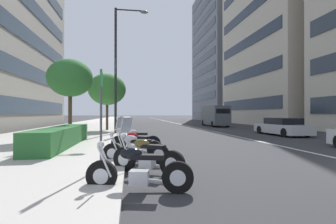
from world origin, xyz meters
TOP-DOWN VIEW (x-y plane):
  - sidewalk_right_plaza at (30.00, 11.88)m, footprint 160.00×8.90m
  - lane_centre_stripe at (35.00, 0.00)m, footprint 110.00×0.16m
  - motorcycle_nearest_camera at (0.07, 7.13)m, footprint 0.75×2.17m
  - motorcycle_far_end_row at (1.55, 6.87)m, footprint 1.30×1.82m
  - motorcycle_mid_row at (2.96, 7.14)m, footprint 0.79×2.11m
  - motorcycle_second_in_row at (4.32, 7.10)m, footprint 1.27×1.90m
  - motorcycle_by_sign_pole at (5.75, 7.10)m, footprint 0.72×2.12m
  - car_far_down_avenue at (11.77, -3.73)m, footprint 4.66×2.03m
  - delivery_van_ahead at (24.83, -3.14)m, footprint 5.92×2.09m
  - parking_sign_by_curb at (1.70, 8.04)m, footprint 0.32×0.06m
  - street_lamp_with_banners at (13.66, 8.06)m, footprint 1.26×2.49m
  - clipped_hedge_bed at (6.70, 10.34)m, footprint 6.74×1.10m
  - street_tree_by_lamp_post at (10.64, 10.89)m, footprint 2.66×2.66m
  - street_tree_far_plaza at (17.54, 9.34)m, footprint 3.29×3.29m
  - office_tower_far_left_down_avenue at (28.96, -19.23)m, footprint 19.14×19.71m
  - office_tower_near_left at (51.32, -16.53)m, footprint 20.01×14.32m

SIDE VIEW (x-z plane):
  - lane_centre_stripe at x=35.00m, z-range 0.00..0.01m
  - sidewalk_right_plaza at x=30.00m, z-range 0.00..0.15m
  - motorcycle_nearest_camera at x=0.07m, z-range -0.13..0.96m
  - motorcycle_mid_row at x=2.96m, z-range -0.13..0.97m
  - motorcycle_second_in_row at x=4.32m, z-range -0.30..1.17m
  - motorcycle_by_sign_pole at x=5.75m, z-range -0.30..1.18m
  - motorcycle_far_end_row at x=1.55m, z-range -0.30..1.20m
  - clipped_hedge_bed at x=6.70m, z-range 0.15..0.99m
  - car_far_down_avenue at x=11.77m, z-range -0.03..1.23m
  - delivery_van_ahead at x=24.83m, z-range 0.09..2.59m
  - parking_sign_by_curb at x=1.70m, z-range 0.41..3.02m
  - street_tree_by_lamp_post at x=10.64m, z-range 1.36..6.08m
  - street_tree_far_plaza at x=17.54m, z-range 1.24..6.22m
  - street_lamp_with_banners at x=13.66m, z-range 0.98..10.23m
  - office_tower_near_left at x=51.32m, z-range 0.00..31.19m
  - office_tower_far_left_down_avenue at x=28.96m, z-range 0.00..36.48m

